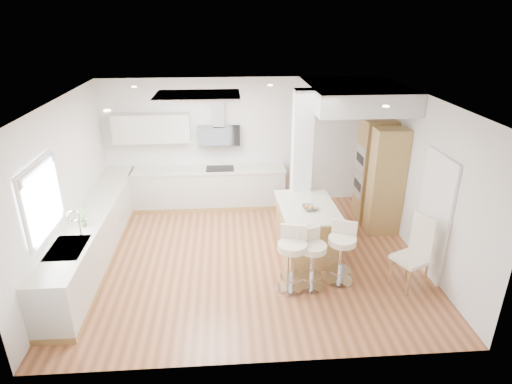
{
  "coord_description": "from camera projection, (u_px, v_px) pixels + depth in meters",
  "views": [
    {
      "loc": [
        -0.35,
        -6.58,
        4.09
      ],
      "look_at": [
        0.16,
        0.4,
        1.1
      ],
      "focal_mm": 30.0,
      "sensor_mm": 36.0,
      "label": 1
    }
  ],
  "objects": [
    {
      "name": "ground",
      "position": [
        249.0,
        257.0,
        7.66
      ],
      "size": [
        6.0,
        6.0,
        0.0
      ],
      "primitive_type": "plane",
      "color": "#A5643D",
      "rests_on": "ground"
    },
    {
      "name": "ceiling",
      "position": [
        249.0,
        257.0,
        7.66
      ],
      "size": [
        6.0,
        5.0,
        0.02
      ],
      "primitive_type": "cube",
      "color": "silver",
      "rests_on": "ground"
    },
    {
      "name": "wall_back",
      "position": [
        242.0,
        142.0,
        9.41
      ],
      "size": [
        6.0,
        0.04,
        2.8
      ],
      "primitive_type": "cube",
      "color": "silver",
      "rests_on": "ground"
    },
    {
      "name": "wall_left",
      "position": [
        63.0,
        190.0,
        6.91
      ],
      "size": [
        0.04,
        5.0,
        2.8
      ],
      "primitive_type": "cube",
      "color": "silver",
      "rests_on": "ground"
    },
    {
      "name": "wall_right",
      "position": [
        423.0,
        180.0,
        7.31
      ],
      "size": [
        0.04,
        5.0,
        2.8
      ],
      "primitive_type": "cube",
      "color": "silver",
      "rests_on": "ground"
    },
    {
      "name": "skylight",
      "position": [
        198.0,
        96.0,
        7.07
      ],
      "size": [
        4.1,
        2.1,
        0.06
      ],
      "color": "white",
      "rests_on": "ground"
    },
    {
      "name": "window_left",
      "position": [
        41.0,
        195.0,
        5.98
      ],
      "size": [
        0.06,
        1.28,
        1.07
      ],
      "color": "white",
      "rests_on": "ground"
    },
    {
      "name": "doorway_right",
      "position": [
        434.0,
        217.0,
        6.92
      ],
      "size": [
        0.05,
        1.0,
        2.1
      ],
      "color": "#433B35",
      "rests_on": "ground"
    },
    {
      "name": "counter_left",
      "position": [
        95.0,
        234.0,
        7.52
      ],
      "size": [
        0.63,
        4.5,
        1.35
      ],
      "color": "#AD884A",
      "rests_on": "ground"
    },
    {
      "name": "counter_back",
      "position": [
        201.0,
        178.0,
        9.37
      ],
      "size": [
        3.62,
        0.63,
        2.5
      ],
      "color": "#AD884A",
      "rests_on": "ground"
    },
    {
      "name": "pillar",
      "position": [
        301.0,
        164.0,
        8.05
      ],
      "size": [
        0.35,
        0.35,
        2.8
      ],
      "color": "white",
      "rests_on": "ground"
    },
    {
      "name": "soffit",
      "position": [
        355.0,
        95.0,
        8.06
      ],
      "size": [
        1.78,
        2.2,
        0.4
      ],
      "color": "silver",
      "rests_on": "ground"
    },
    {
      "name": "oven_column",
      "position": [
        378.0,
        174.0,
        8.55
      ],
      "size": [
        0.63,
        1.21,
        2.1
      ],
      "color": "#AD884A",
      "rests_on": "ground"
    },
    {
      "name": "peninsula",
      "position": [
        306.0,
        228.0,
        7.7
      ],
      "size": [
        1.03,
        1.52,
        0.98
      ],
      "rotation": [
        0.0,
        0.0,
        0.03
      ],
      "color": "#AD884A",
      "rests_on": "ground"
    },
    {
      "name": "bar_stool_a",
      "position": [
        292.0,
        256.0,
        6.57
      ],
      "size": [
        0.58,
        0.58,
        1.06
      ],
      "rotation": [
        0.0,
        0.0,
        -0.25
      ],
      "color": "silver",
      "rests_on": "ground"
    },
    {
      "name": "bar_stool_b",
      "position": [
        312.0,
        257.0,
        6.63
      ],
      "size": [
        0.56,
        0.56,
        0.99
      ],
      "rotation": [
        0.0,
        0.0,
        0.31
      ],
      "color": "silver",
      "rests_on": "ground"
    },
    {
      "name": "bar_stool_c",
      "position": [
        342.0,
        250.0,
        6.77
      ],
      "size": [
        0.6,
        0.6,
        1.03
      ],
      "rotation": [
        0.0,
        0.0,
        -0.39
      ],
      "color": "silver",
      "rests_on": "ground"
    },
    {
      "name": "dining_chair",
      "position": [
        416.0,
        249.0,
        6.68
      ],
      "size": [
        0.62,
        0.62,
        1.2
      ],
      "rotation": [
        0.0,
        0.0,
        0.44
      ],
      "color": "beige",
      "rests_on": "ground"
    }
  ]
}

